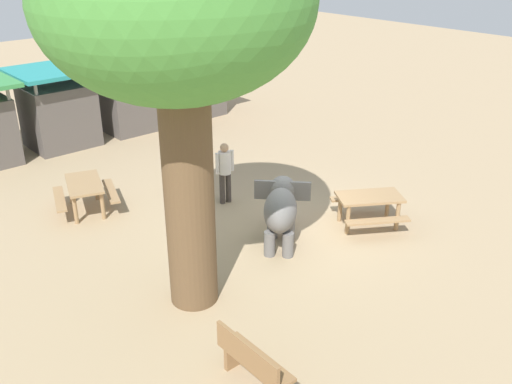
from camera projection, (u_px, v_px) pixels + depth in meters
The scene contains 10 objects.
ground_plane at pixel (289, 229), 13.27m from camera, with size 60.00×60.00×0.00m, color tan.
elephant at pixel (281, 208), 12.34m from camera, with size 1.81×1.78×1.34m.
person_handler at pixel (225, 169), 14.16m from camera, with size 0.50×0.32×1.62m.
shade_tree_main at pixel (179, 13), 8.55m from camera, with size 4.46×4.09×7.02m.
wooden_bench at pixel (252, 362), 8.48m from camera, with size 0.42×1.41×0.88m.
picnic_table_near at pixel (369, 203), 13.18m from camera, with size 2.06×2.06×0.78m.
picnic_table_far at pixel (85, 190), 13.87m from camera, with size 1.89×1.91×0.78m.
market_stall_teal at pixel (59, 111), 18.02m from camera, with size 2.50×2.50×2.52m.
market_stall_blue at pixel (130, 97), 19.57m from camera, with size 2.50×2.50×2.52m.
market_stall_red at pixel (191, 85), 21.13m from camera, with size 2.50×2.50×2.52m.
Camera 1 is at (-8.31, -8.23, 6.38)m, focal length 39.32 mm.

